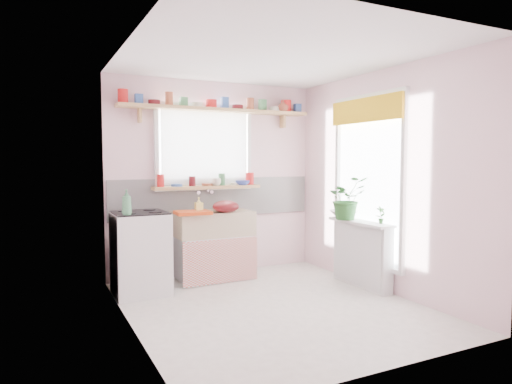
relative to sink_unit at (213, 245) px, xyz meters
name	(u,v)px	position (x,y,z in m)	size (l,w,h in m)	color
room	(287,169)	(0.81, -0.43, 0.94)	(3.20, 3.20, 3.20)	white
sink_unit	(213,245)	(0.00, 0.00, 0.00)	(0.95, 0.65, 1.11)	white
cooker	(140,253)	(-0.95, -0.24, 0.03)	(0.58, 0.58, 0.93)	white
radiator_ledge	(362,253)	(1.45, -1.09, -0.03)	(0.22, 0.95, 0.78)	white
windowsill	(207,187)	(0.00, 0.19, 0.71)	(1.40, 0.22, 0.04)	tan
pine_shelf	(218,110)	(0.15, 0.18, 1.69)	(2.52, 0.24, 0.04)	tan
shelf_crockery	(218,104)	(0.15, 0.18, 1.76)	(2.47, 0.11, 0.12)	red
sill_crockery	(206,181)	(-0.02, 0.19, 0.78)	(1.35, 0.11, 0.12)	red
dish_tray	(193,213)	(-0.32, -0.19, 0.44)	(0.40, 0.30, 0.04)	#DA4413
colander	(226,206)	(0.10, -0.19, 0.49)	(0.32, 0.32, 0.15)	#5E1014
jade_plant	(346,198)	(1.36, -0.90, 0.60)	(0.46, 0.40, 0.51)	#265E25
fruit_bowl	(344,214)	(1.48, -0.70, 0.38)	(0.34, 0.34, 0.08)	silver
herb_pot	(381,215)	(1.48, -1.37, 0.44)	(0.10, 0.07, 0.20)	#31692A
soap_bottle_sink	(199,205)	(-0.23, -0.13, 0.51)	(0.09, 0.09, 0.19)	#FBEB6F
sill_cup	(216,182)	(0.10, 0.13, 0.78)	(0.12, 0.12, 0.09)	beige
sill_bowl	(243,183)	(0.47, 0.13, 0.76)	(0.19, 0.19, 0.06)	#30429E
shelf_vase	(283,106)	(1.07, 0.12, 1.78)	(0.15, 0.15, 0.15)	brown
cooker_bottle	(127,202)	(-1.13, -0.46, 0.62)	(0.10, 0.10, 0.27)	#458B5C
fruit	(344,209)	(1.49, -0.69, 0.45)	(0.20, 0.14, 0.10)	orange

